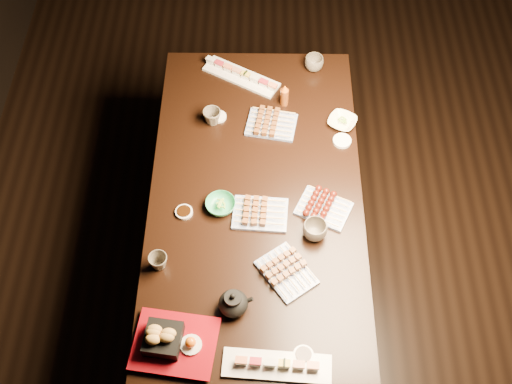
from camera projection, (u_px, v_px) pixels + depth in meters
ground at (336, 286)px, 3.30m from camera, size 5.00×5.00×0.00m
dining_table at (256, 248)px, 3.00m from camera, size 1.29×1.96×0.75m
sushi_platter_near at (277, 364)px, 2.28m from camera, size 0.40×0.13×0.05m
sushi_platter_far at (241, 74)px, 3.08m from camera, size 0.38×0.28×0.05m
yakitori_plate_center at (260, 211)px, 2.63m from camera, size 0.24×0.18×0.06m
yakitori_plate_right at (287, 270)px, 2.48m from camera, size 0.26×0.27×0.06m
yakitori_plate_left at (271, 122)px, 2.90m from camera, size 0.25×0.20×0.06m
tsukune_plate at (324, 206)px, 2.65m from camera, size 0.26×0.23×0.05m
edamame_bowl_green at (221, 205)px, 2.66m from camera, size 0.16×0.16×0.04m
edamame_bowl_cream at (342, 122)px, 2.92m from camera, size 0.17×0.17×0.03m
tempura_tray at (174, 340)px, 2.29m from camera, size 0.33×0.28×0.11m
teacup_near_left at (158, 262)px, 2.49m from camera, size 0.08×0.08×0.07m
teacup_mid_right at (315, 230)px, 2.57m from camera, size 0.13×0.13×0.08m
teacup_far_left at (212, 117)px, 2.91m from camera, size 0.10×0.10×0.08m
teacup_far_right at (314, 63)px, 3.10m from camera, size 0.13×0.13×0.07m
teapot at (233, 302)px, 2.38m from camera, size 0.15×0.15×0.11m
condiment_bottle at (284, 95)px, 2.96m from camera, size 0.04×0.04×0.12m
sauce_dish_west at (184, 212)px, 2.66m from camera, size 0.08×0.08×0.01m
sauce_dish_east at (342, 141)px, 2.87m from camera, size 0.11×0.11×0.01m
sauce_dish_se at (303, 355)px, 2.31m from camera, size 0.08×0.08×0.01m
sauce_dish_nw at (219, 117)px, 2.95m from camera, size 0.10×0.10×0.01m
chopsticks_near at (157, 348)px, 2.33m from camera, size 0.18×0.16×0.01m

